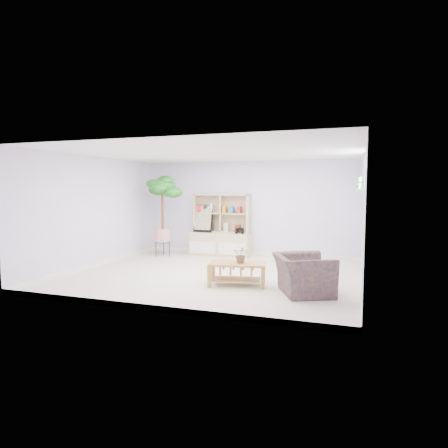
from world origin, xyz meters
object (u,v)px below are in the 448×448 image
(storage_unit, at_px, (220,225))
(floor_tree, at_px, (162,216))
(coffee_table, at_px, (237,274))
(armchair, at_px, (303,272))

(storage_unit, distance_m, floor_tree, 1.48)
(floor_tree, bearing_deg, coffee_table, -40.77)
(coffee_table, bearing_deg, storage_unit, 102.98)
(storage_unit, relative_size, coffee_table, 1.59)
(storage_unit, xyz_separation_m, armchair, (2.52, -3.07, -0.42))
(floor_tree, xyz_separation_m, armchair, (3.87, -2.51, -0.66))
(armchair, bearing_deg, floor_tree, 32.61)
(coffee_table, xyz_separation_m, floor_tree, (-2.68, 2.31, 0.82))
(coffee_table, bearing_deg, floor_tree, 127.34)
(floor_tree, height_order, armchair, floor_tree)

